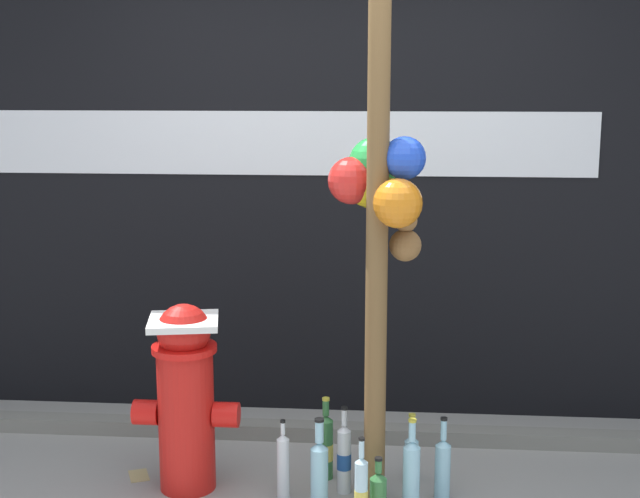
# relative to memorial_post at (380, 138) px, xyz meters

# --- Properties ---
(building_wall) EXTENTS (10.00, 0.21, 3.34)m
(building_wall) POSITION_rel_memorial_post_xyz_m (-0.24, 1.17, 0.04)
(building_wall) COLOR black
(building_wall) RESTS_ON ground_plane
(curb_strip) EXTENTS (8.00, 0.12, 0.08)m
(curb_strip) POSITION_rel_memorial_post_xyz_m (-0.24, 0.64, -1.59)
(curb_strip) COLOR slate
(curb_strip) RESTS_ON ground_plane
(memorial_post) EXTENTS (0.60, 0.49, 2.94)m
(memorial_post) POSITION_rel_memorial_post_xyz_m (0.00, 0.00, 0.00)
(memorial_post) COLOR brown
(memorial_post) RESTS_ON ground_plane
(fire_hydrant) EXTENTS (0.49, 0.36, 0.88)m
(fire_hydrant) POSITION_rel_memorial_post_xyz_m (-0.88, 0.02, -1.17)
(fire_hydrant) COLOR red
(fire_hydrant) RESTS_ON ground_plane
(bottle_0) EXTENTS (0.07, 0.07, 0.28)m
(bottle_0) POSITION_rel_memorial_post_xyz_m (0.02, -0.21, -1.52)
(bottle_0) COLOR #337038
(bottle_0) RESTS_ON ground_plane
(bottle_1) EXTENTS (0.08, 0.08, 0.40)m
(bottle_1) POSITION_rel_memorial_post_xyz_m (-0.25, -0.09, -1.47)
(bottle_1) COLOR #93CCE0
(bottle_1) RESTS_ON ground_plane
(bottle_2) EXTENTS (0.07, 0.07, 0.41)m
(bottle_2) POSITION_rel_memorial_post_xyz_m (-0.15, 0.03, -1.46)
(bottle_2) COLOR silver
(bottle_2) RESTS_ON ground_plane
(bottle_3) EXTENTS (0.06, 0.06, 0.39)m
(bottle_3) POSITION_rel_memorial_post_xyz_m (-0.06, -0.26, -1.48)
(bottle_3) COLOR #B2DBEA
(bottle_3) RESTS_ON ground_plane
(bottle_4) EXTENTS (0.07, 0.07, 0.39)m
(bottle_4) POSITION_rel_memorial_post_xyz_m (0.30, 0.01, -1.48)
(bottle_4) COLOR #93CCE0
(bottle_4) RESTS_ON ground_plane
(bottle_5) EXTENTS (0.08, 0.08, 0.43)m
(bottle_5) POSITION_rel_memorial_post_xyz_m (0.16, -0.12, -1.46)
(bottle_5) COLOR #93CCE0
(bottle_5) RESTS_ON ground_plane
(bottle_6) EXTENTS (0.06, 0.06, 0.37)m
(bottle_6) POSITION_rel_memorial_post_xyz_m (-0.42, -0.04, -1.48)
(bottle_6) COLOR silver
(bottle_6) RESTS_ON ground_plane
(bottle_7) EXTENTS (0.07, 0.07, 0.33)m
(bottle_7) POSITION_rel_memorial_post_xyz_m (0.17, 0.18, -1.50)
(bottle_7) COLOR #93CCE0
(bottle_7) RESTS_ON ground_plane
(bottle_8) EXTENTS (0.08, 0.08, 0.33)m
(bottle_8) POSITION_rel_memorial_post_xyz_m (-0.03, 0.03, -1.51)
(bottle_8) COLOR #93CCE0
(bottle_8) RESTS_ON ground_plane
(bottle_9) EXTENTS (0.07, 0.07, 0.40)m
(bottle_9) POSITION_rel_memorial_post_xyz_m (-0.24, 0.17, -1.47)
(bottle_9) COLOR #337038
(bottle_9) RESTS_ON ground_plane
(litter_2) EXTENTS (0.14, 0.16, 0.01)m
(litter_2) POSITION_rel_memorial_post_xyz_m (-1.14, 0.12, -1.63)
(litter_2) COLOR tan
(litter_2) RESTS_ON ground_plane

